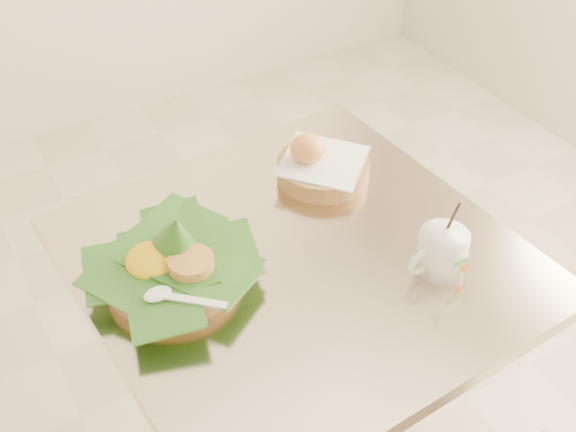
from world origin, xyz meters
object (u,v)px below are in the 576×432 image
rice_basket (172,261)px  coffee_mug (441,251)px  bread_basket (320,165)px  cafe_table (297,340)px

rice_basket → coffee_mug: bearing=-26.8°
rice_basket → bread_basket: size_ratio=1.32×
cafe_table → bread_basket: size_ratio=3.52×
rice_basket → coffee_mug: size_ratio=1.98×
bread_basket → coffee_mug: size_ratio=1.49×
rice_basket → coffee_mug: (0.39, -0.20, 0.00)m
bread_basket → coffee_mug: 0.32m
rice_basket → cafe_table: bearing=-14.8°
rice_basket → coffee_mug: 0.44m
cafe_table → bread_basket: (0.15, 0.17, 0.25)m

